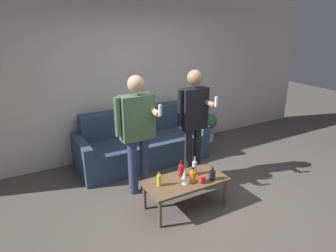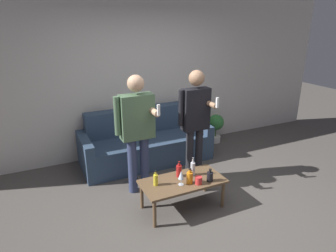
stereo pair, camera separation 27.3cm
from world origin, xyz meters
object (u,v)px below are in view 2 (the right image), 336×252
person_standing_left (137,126)px  coffee_table (183,184)px  couch (145,143)px  bottle_orange (193,168)px  person_standing_right (195,117)px

person_standing_left → coffee_table: bearing=-60.4°
couch → bottle_orange: (0.11, -1.45, 0.18)m
bottle_orange → person_standing_right: size_ratio=0.15×
couch → coffee_table: size_ratio=2.05×
coffee_table → person_standing_right: 1.01m
couch → bottle_orange: size_ratio=8.87×
person_standing_right → bottle_orange: bearing=-121.5°
coffee_table → bottle_orange: bottle_orange is taller
couch → person_standing_right: size_ratio=1.30×
coffee_table → bottle_orange: bearing=22.2°
coffee_table → person_standing_left: (-0.36, 0.64, 0.62)m
person_standing_left → person_standing_right: (0.87, -0.04, 0.02)m
coffee_table → bottle_orange: size_ratio=4.32×
coffee_table → person_standing_right: (0.51, 0.60, 0.64)m
couch → person_standing_right: (0.43, -0.92, 0.68)m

